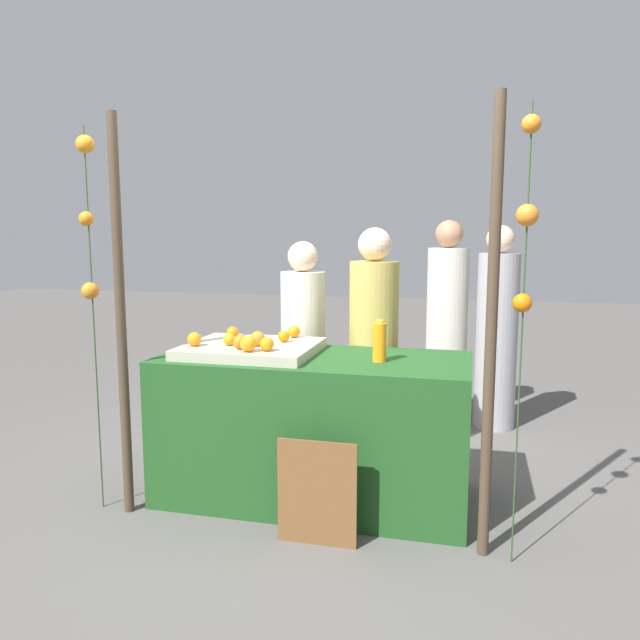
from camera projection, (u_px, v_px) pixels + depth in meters
The scene contains 22 objects.
ground_plane at pixel (314, 496), 3.76m from camera, with size 24.00×24.00×0.00m, color #565451.
stall_counter at pixel (314, 428), 3.70m from camera, with size 1.84×0.82×0.88m, color #1E4C1E.
orange_tray at pixel (251, 349), 3.73m from camera, with size 0.78×0.69×0.06m, color #B2AD99.
orange_0 at pixel (284, 336), 3.78m from camera, with size 0.07×0.07×0.07m, color orange.
orange_1 at pixel (267, 344), 3.49m from camera, with size 0.08×0.08×0.08m, color orange.
orange_2 at pixel (229, 339), 3.67m from camera, with size 0.07×0.07×0.07m, color orange.
orange_3 at pixel (258, 339), 3.64m from camera, with size 0.09×0.09×0.09m, color orange.
orange_4 at pixel (240, 342), 3.55m from camera, with size 0.08×0.08×0.08m, color orange.
orange_5 at pixel (233, 333), 3.90m from camera, with size 0.08×0.08×0.08m, color orange.
orange_6 at pixel (194, 339), 3.64m from camera, with size 0.08×0.08×0.08m, color orange.
orange_7 at pixel (294, 332), 3.95m from camera, with size 0.08×0.08×0.08m, color orange.
orange_8 at pixel (248, 344), 3.46m from camera, with size 0.09×0.09×0.09m, color orange.
juice_bottle at pixel (380, 342), 3.48m from camera, with size 0.08×0.08×0.24m.
chalkboard_sign at pixel (317, 494), 3.15m from camera, with size 0.42×0.03×0.57m.
vendor_left at pixel (303, 360), 4.31m from camera, with size 0.31×0.31×1.56m.
vendor_right at pixel (373, 359), 4.13m from camera, with size 0.33×0.33×1.65m.
crowd_person_0 at pixel (446, 329), 5.22m from camera, with size 0.34×0.34×1.72m.
crowd_person_1 at pixel (497, 335), 5.03m from camera, with size 0.34×0.34×1.68m.
canopy_post_left at pixel (121, 320), 3.41m from camera, with size 0.06×0.06×2.26m, color #473828.
canopy_post_right at pixel (491, 334), 2.93m from camera, with size 0.06×0.06×2.26m, color #473828.
garland_strand_left at pixel (88, 223), 3.38m from camera, with size 0.11×0.10×2.19m.
garland_strand_right at pixel (527, 226), 2.78m from camera, with size 0.10×0.10×2.19m.
Camera 1 is at (0.90, -3.46, 1.60)m, focal length 34.26 mm.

